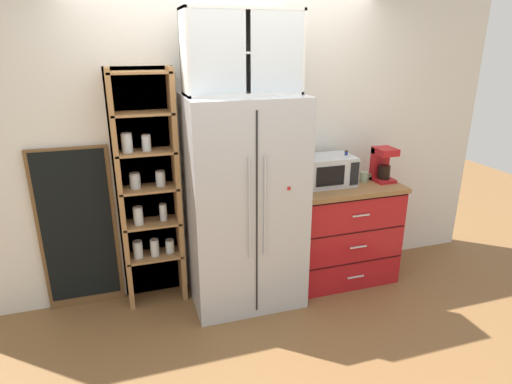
# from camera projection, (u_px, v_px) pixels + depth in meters

# --- Properties ---
(ground_plane) EXTENTS (10.75, 10.75, 0.00)m
(ground_plane) POSITION_uv_depth(u_px,v_px,m) (246.00, 297.00, 3.80)
(ground_plane) COLOR brown
(wall_back_cream) EXTENTS (5.04, 0.10, 2.55)m
(wall_back_cream) POSITION_uv_depth(u_px,v_px,m) (232.00, 146.00, 3.73)
(wall_back_cream) COLOR silver
(wall_back_cream) RESTS_ON ground
(refrigerator) EXTENTS (0.91, 0.68, 1.75)m
(refrigerator) POSITION_uv_depth(u_px,v_px,m) (244.00, 203.00, 3.52)
(refrigerator) COLOR #B7BABF
(refrigerator) RESTS_ON ground
(pantry_shelf_column) EXTENTS (0.53, 0.28, 1.96)m
(pantry_shelf_column) POSITION_uv_depth(u_px,v_px,m) (148.00, 189.00, 3.51)
(pantry_shelf_column) COLOR brown
(pantry_shelf_column) RESTS_ON ground
(counter_cabinet) EXTENTS (0.96, 0.59, 0.93)m
(counter_cabinet) POSITION_uv_depth(u_px,v_px,m) (342.00, 232.00, 3.98)
(counter_cabinet) COLOR #A8161C
(counter_cabinet) RESTS_ON ground
(microwave) EXTENTS (0.44, 0.33, 0.26)m
(microwave) POSITION_uv_depth(u_px,v_px,m) (328.00, 170.00, 3.79)
(microwave) COLOR #B7BABF
(microwave) RESTS_ON counter_cabinet
(coffee_maker) EXTENTS (0.17, 0.20, 0.31)m
(coffee_maker) POSITION_uv_depth(u_px,v_px,m) (382.00, 164.00, 3.89)
(coffee_maker) COLOR #A8161C
(coffee_maker) RESTS_ON counter_cabinet
(mug_sage) EXTENTS (0.11, 0.08, 0.09)m
(mug_sage) POSITION_uv_depth(u_px,v_px,m) (364.00, 177.00, 3.90)
(mug_sage) COLOR #8CA37F
(mug_sage) RESTS_ON counter_cabinet
(bottle_amber) EXTENTS (0.06, 0.06, 0.25)m
(bottle_amber) POSITION_uv_depth(u_px,v_px,m) (343.00, 170.00, 3.86)
(bottle_amber) COLOR brown
(bottle_amber) RESTS_ON counter_cabinet
(bottle_cobalt) EXTENTS (0.07, 0.07, 0.30)m
(bottle_cobalt) POSITION_uv_depth(u_px,v_px,m) (345.00, 169.00, 3.82)
(bottle_cobalt) COLOR navy
(bottle_cobalt) RESTS_ON counter_cabinet
(upper_cabinet) EXTENTS (0.87, 0.32, 0.61)m
(upper_cabinet) POSITION_uv_depth(u_px,v_px,m) (241.00, 52.00, 3.18)
(upper_cabinet) COLOR silver
(upper_cabinet) RESTS_ON refrigerator
(chalkboard_menu) EXTENTS (0.60, 0.04, 1.37)m
(chalkboard_menu) POSITION_uv_depth(u_px,v_px,m) (78.00, 230.00, 3.48)
(chalkboard_menu) COLOR brown
(chalkboard_menu) RESTS_ON ground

